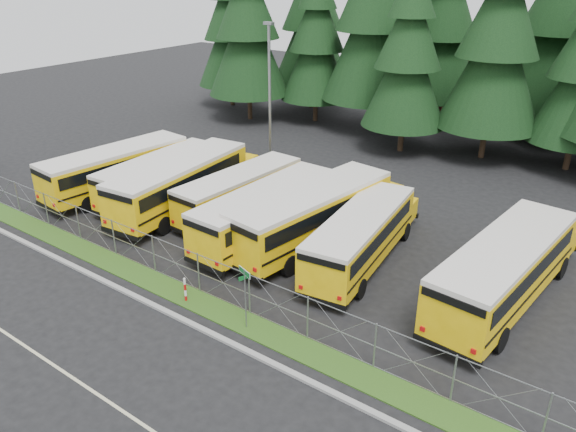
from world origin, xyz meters
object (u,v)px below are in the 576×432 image
(bus_0, at_px, (122,170))
(bus_1, at_px, (164,177))
(bus_2, at_px, (185,184))
(bus_east, at_px, (507,271))
(bus_4, at_px, (271,213))
(bus_3, at_px, (244,193))
(bus_5, at_px, (317,216))
(street_sign, at_px, (245,286))
(light_standard, at_px, (270,92))
(bus_6, at_px, (363,237))
(striped_bollard, at_px, (185,290))

(bus_0, bearing_deg, bus_1, 23.17)
(bus_1, distance_m, bus_2, 2.38)
(bus_east, bearing_deg, bus_4, -170.21)
(bus_3, xyz_separation_m, bus_5, (5.61, -0.63, 0.23))
(bus_1, xyz_separation_m, street_sign, (13.21, -7.72, 0.66))
(bus_3, bearing_deg, light_standard, 120.00)
(bus_1, xyz_separation_m, bus_4, (9.00, -0.53, 0.10))
(bus_2, xyz_separation_m, bus_6, (12.03, 0.42, -0.15))
(bus_3, xyz_separation_m, bus_east, (15.46, -0.53, 0.23))
(striped_bollard, xyz_separation_m, light_standard, (-7.85, 16.36, 4.90))
(bus_2, bearing_deg, bus_1, 163.20)
(bus_5, distance_m, striped_bollard, 8.40)
(bus_4, bearing_deg, bus_east, 6.60)
(bus_0, height_order, bus_4, bus_0)
(bus_3, bearing_deg, street_sign, -46.48)
(bus_3, xyz_separation_m, striped_bollard, (4.02, -8.83, -0.74))
(bus_east, distance_m, striped_bollard, 14.16)
(bus_0, height_order, bus_east, bus_east)
(bus_3, height_order, light_standard, light_standard)
(bus_east, xyz_separation_m, striped_bollard, (-11.44, -8.30, -0.97))
(bus_1, distance_m, street_sign, 15.31)
(bus_5, xyz_separation_m, street_sign, (1.87, -8.12, 0.46))
(bus_6, bearing_deg, bus_5, 164.15)
(bus_0, bearing_deg, bus_east, 8.73)
(street_sign, bearing_deg, bus_2, 146.28)
(bus_5, height_order, bus_6, bus_5)
(bus_6, height_order, striped_bollard, bus_6)
(bus_1, relative_size, street_sign, 3.73)
(bus_4, xyz_separation_m, bus_5, (2.35, 0.94, 0.10))
(bus_3, relative_size, bus_east, 0.85)
(bus_6, relative_size, bus_east, 0.89)
(bus_3, relative_size, bus_6, 0.95)
(bus_3, xyz_separation_m, street_sign, (7.48, -8.75, 0.69))
(bus_0, height_order, light_standard, light_standard)
(bus_6, distance_m, bus_east, 6.86)
(bus_6, height_order, bus_east, bus_east)
(street_sign, xyz_separation_m, light_standard, (-11.31, 16.28, 3.47))
(bus_1, bearing_deg, bus_0, -165.20)
(bus_3, relative_size, bus_4, 0.91)
(bus_5, height_order, street_sign, bus_5)
(bus_0, height_order, bus_1, bus_0)
(bus_0, distance_m, striped_bollard, 14.43)
(bus_0, relative_size, street_sign, 4.06)
(bus_1, xyz_separation_m, bus_east, (21.19, 0.51, 0.20))
(bus_0, relative_size, striped_bollard, 9.50)
(bus_5, xyz_separation_m, bus_6, (3.01, -0.44, -0.17))
(bus_east, bearing_deg, bus_1, -173.71)
(bus_6, relative_size, striped_bollard, 8.95)
(bus_2, bearing_deg, bus_5, -0.34)
(street_sign, bearing_deg, bus_3, 130.51)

